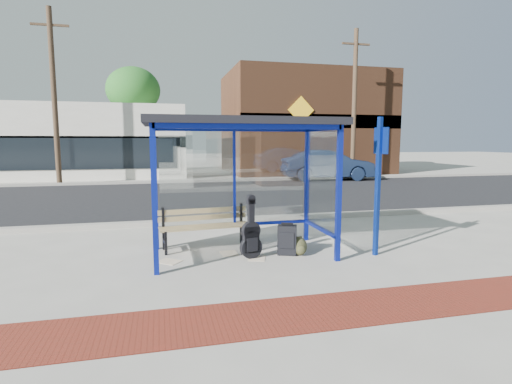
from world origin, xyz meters
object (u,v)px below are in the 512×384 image
object	(u,v)px
bench	(205,225)
fire_hydrant	(366,170)
suitcase	(287,240)
parked_car	(328,165)
backpack	(300,247)
guitar_bag	(251,237)

from	to	relation	value
bench	fire_hydrant	distance (m)	16.86
suitcase	fire_hydrant	bearing A→B (deg)	77.56
bench	fire_hydrant	xyz separation A→B (m)	(10.61, 13.10, -0.02)
parked_car	bench	bearing A→B (deg)	152.84
suitcase	fire_hydrant	xyz separation A→B (m)	(9.23, 13.90, 0.16)
suitcase	fire_hydrant	distance (m)	16.69
backpack	parked_car	xyz separation A→B (m)	(6.20, 12.94, 0.63)
guitar_bag	fire_hydrant	xyz separation A→B (m)	(9.91, 13.97, 0.05)
suitcase	parked_car	xyz separation A→B (m)	(6.42, 12.85, 0.52)
suitcase	parked_car	distance (m)	14.37
fire_hydrant	guitar_bag	bearing A→B (deg)	-125.34
guitar_bag	suitcase	size ratio (longest dim) A/B	1.81
bench	suitcase	bearing A→B (deg)	-35.24
guitar_bag	parked_car	bearing A→B (deg)	50.83
suitcase	guitar_bag	bearing A→B (deg)	-153.13
parked_car	fire_hydrant	bearing A→B (deg)	-63.68
bench	backpack	world-z (taller)	bench
bench	suitcase	world-z (taller)	bench
bench	guitar_bag	size ratio (longest dim) A/B	1.65
guitar_bag	suitcase	bearing A→B (deg)	-4.65
backpack	bench	bearing A→B (deg)	149.11
suitcase	fire_hydrant	size ratio (longest dim) A/B	0.73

